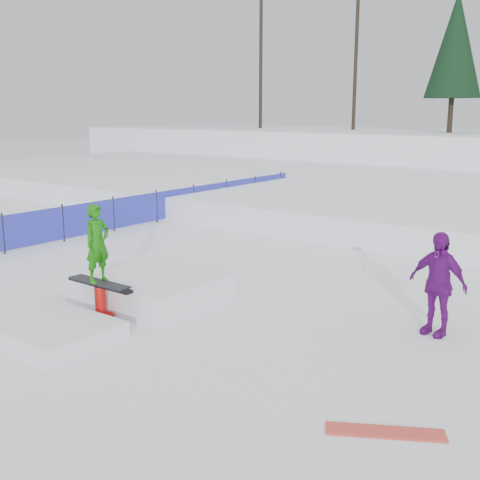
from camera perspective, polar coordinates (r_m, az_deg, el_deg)
The scene contains 6 objects.
ground at distance 11.62m, azimuth -7.99°, elevation -6.68°, with size 120.00×120.00×0.00m, color white.
snow_midrise at distance 25.20m, azimuth 18.63°, elevation 4.00°, with size 50.00×18.00×0.80m, color white.
safety_fence at distance 20.51m, azimuth -7.91°, elevation 3.19°, with size 0.05×16.00×1.10m.
spectator_purple at distance 10.64m, azimuth 18.21°, elevation -3.95°, with size 1.04×0.43×1.78m, color #630F75.
loose_board_red at distance 7.66m, azimuth 13.60°, elevation -17.27°, with size 1.40×0.28×0.03m, color #CA3B31.
jib_rail_feature at distance 11.70m, azimuth -10.93°, elevation -5.07°, with size 2.60×4.40×2.11m.
Camera 1 is at (7.83, -7.72, 3.75)m, focal length 45.00 mm.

